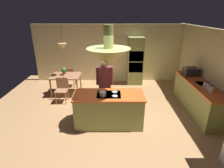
{
  "coord_description": "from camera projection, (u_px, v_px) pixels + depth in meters",
  "views": [
    {
      "loc": [
        0.08,
        -4.6,
        3.0
      ],
      "look_at": [
        0.1,
        0.4,
        1.0
      ],
      "focal_mm": 28.73,
      "sensor_mm": 36.0,
      "label": 1
    }
  ],
  "objects": [
    {
      "name": "ground",
      "position": [
        109.0,
        120.0,
        5.38
      ],
      "size": [
        8.16,
        8.16,
        0.0
      ],
      "primitive_type": "plane",
      "color": "#AD7F51"
    },
    {
      "name": "wall_back",
      "position": [
        110.0,
        53.0,
        8.11
      ],
      "size": [
        6.8,
        0.1,
        2.55
      ],
      "primitive_type": "cube",
      "color": "beige",
      "rests_on": "ground"
    },
    {
      "name": "wall_right",
      "position": [
        218.0,
        75.0,
        5.29
      ],
      "size": [
        0.1,
        7.2,
        2.55
      ],
      "primitive_type": "cube",
      "color": "beige",
      "rests_on": "ground"
    },
    {
      "name": "kitchen_island",
      "position": [
        109.0,
        109.0,
        5.02
      ],
      "size": [
        1.91,
        0.85,
        0.96
      ],
      "color": "#8C934C",
      "rests_on": "ground"
    },
    {
      "name": "counter_run_right",
      "position": [
        197.0,
        97.0,
        5.77
      ],
      "size": [
        0.73,
        2.64,
        0.94
      ],
      "color": "#8C934C",
      "rests_on": "ground"
    },
    {
      "name": "oven_tower",
      "position": [
        135.0,
        61.0,
        7.83
      ],
      "size": [
        0.66,
        0.62,
        2.05
      ],
      "color": "#8C934C",
      "rests_on": "ground"
    },
    {
      "name": "dining_table",
      "position": [
        65.0,
        78.0,
        6.9
      ],
      "size": [
        1.1,
        0.88,
        0.76
      ],
      "color": "#A26B48",
      "rests_on": "ground"
    },
    {
      "name": "person_at_island",
      "position": [
        104.0,
        83.0,
        5.47
      ],
      "size": [
        0.53,
        0.23,
        1.74
      ],
      "color": "tan",
      "rests_on": "ground"
    },
    {
      "name": "range_hood",
      "position": [
        108.0,
        56.0,
        4.46
      ],
      "size": [
        1.1,
        1.1,
        1.0
      ],
      "color": "#8C934C"
    },
    {
      "name": "pendant_light_over_table",
      "position": [
        62.0,
        46.0,
        6.45
      ],
      "size": [
        0.32,
        0.32,
        0.82
      ],
      "color": "#E0B266"
    },
    {
      "name": "chair_facing_island",
      "position": [
        61.0,
        88.0,
        6.34
      ],
      "size": [
        0.4,
        0.4,
        0.87
      ],
      "color": "#A26B48",
      "rests_on": "ground"
    },
    {
      "name": "chair_by_back_wall",
      "position": [
        69.0,
        76.0,
        7.57
      ],
      "size": [
        0.4,
        0.4,
        0.87
      ],
      "rotation": [
        0.0,
        0.0,
        3.14
      ],
      "color": "#A26B48",
      "rests_on": "ground"
    },
    {
      "name": "potted_plant_on_table",
      "position": [
        63.0,
        71.0,
        6.85
      ],
      "size": [
        0.2,
        0.2,
        0.3
      ],
      "color": "#99382D",
      "rests_on": "dining_table"
    },
    {
      "name": "cup_on_table",
      "position": [
        64.0,
        76.0,
        6.64
      ],
      "size": [
        0.07,
        0.07,
        0.09
      ],
      "primitive_type": "cylinder",
      "color": "white",
      "rests_on": "dining_table"
    },
    {
      "name": "canister_flour",
      "position": [
        211.0,
        90.0,
        4.97
      ],
      "size": [
        0.13,
        0.13,
        0.14
      ],
      "primitive_type": "cylinder",
      "color": "silver",
      "rests_on": "counter_run_right"
    },
    {
      "name": "canister_sugar",
      "position": [
        207.0,
        86.0,
        5.13
      ],
      "size": [
        0.11,
        0.11,
        0.18
      ],
      "primitive_type": "cylinder",
      "color": "silver",
      "rests_on": "counter_run_right"
    },
    {
      "name": "canister_tea",
      "position": [
        204.0,
        85.0,
        5.3
      ],
      "size": [
        0.1,
        0.1,
        0.15
      ],
      "primitive_type": "cylinder",
      "color": "silver",
      "rests_on": "counter_run_right"
    },
    {
      "name": "microwave_on_counter",
      "position": [
        190.0,
        71.0,
        6.27
      ],
      "size": [
        0.46,
        0.36,
        0.28
      ],
      "primitive_type": "cube",
      "color": "#232326",
      "rests_on": "counter_run_right"
    },
    {
      "name": "cooking_pot_on_cooktop",
      "position": [
        102.0,
        94.0,
        4.7
      ],
      "size": [
        0.18,
        0.18,
        0.12
      ],
      "primitive_type": "cylinder",
      "color": "#B2B2B7",
      "rests_on": "kitchen_island"
    }
  ]
}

